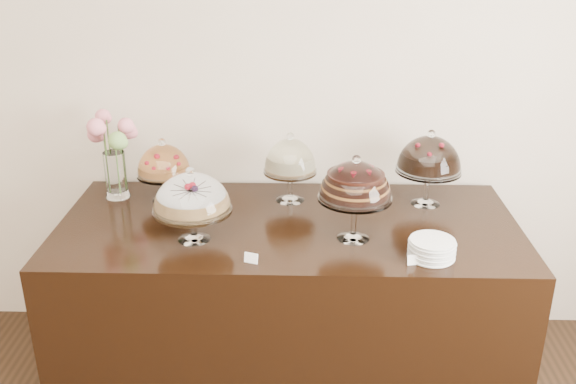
{
  "coord_description": "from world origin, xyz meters",
  "views": [
    {
      "loc": [
        0.15,
        -0.33,
        2.24
      ],
      "look_at": [
        0.08,
        2.4,
        1.08
      ],
      "focal_mm": 40.0,
      "sensor_mm": 36.0,
      "label": 1
    }
  ],
  "objects_px": {
    "display_counter": "(288,302)",
    "cake_stand_cheesecake": "(290,159)",
    "cake_stand_choco_layer": "(355,183)",
    "flower_vase": "(113,150)",
    "cake_stand_sugar_sponge": "(192,196)",
    "cake_stand_dark_choco": "(429,157)",
    "plate_stack": "(432,249)",
    "cake_stand_fruit_tart": "(163,163)"
  },
  "relations": [
    {
      "from": "display_counter",
      "to": "cake_stand_sugar_sponge",
      "type": "height_order",
      "value": "cake_stand_sugar_sponge"
    },
    {
      "from": "display_counter",
      "to": "cake_stand_choco_layer",
      "type": "relative_size",
      "value": 5.46
    },
    {
      "from": "cake_stand_choco_layer",
      "to": "plate_stack",
      "type": "bearing_deg",
      "value": -28.06
    },
    {
      "from": "display_counter",
      "to": "plate_stack",
      "type": "bearing_deg",
      "value": -27.9
    },
    {
      "from": "cake_stand_choco_layer",
      "to": "plate_stack",
      "type": "height_order",
      "value": "cake_stand_choco_layer"
    },
    {
      "from": "flower_vase",
      "to": "plate_stack",
      "type": "height_order",
      "value": "flower_vase"
    },
    {
      "from": "cake_stand_sugar_sponge",
      "to": "cake_stand_fruit_tart",
      "type": "bearing_deg",
      "value": 116.13
    },
    {
      "from": "flower_vase",
      "to": "plate_stack",
      "type": "xyz_separation_m",
      "value": [
        1.53,
        -0.62,
        -0.22
      ]
    },
    {
      "from": "display_counter",
      "to": "cake_stand_sugar_sponge",
      "type": "xyz_separation_m",
      "value": [
        -0.42,
        -0.18,
        0.66
      ]
    },
    {
      "from": "cake_stand_choco_layer",
      "to": "cake_stand_cheesecake",
      "type": "xyz_separation_m",
      "value": [
        -0.3,
        0.43,
        -0.05
      ]
    },
    {
      "from": "display_counter",
      "to": "cake_stand_dark_choco",
      "type": "bearing_deg",
      "value": 19.34
    },
    {
      "from": "cake_stand_sugar_sponge",
      "to": "cake_stand_choco_layer",
      "type": "xyz_separation_m",
      "value": [
        0.72,
        0.03,
        0.06
      ]
    },
    {
      "from": "cake_stand_cheesecake",
      "to": "cake_stand_sugar_sponge",
      "type": "bearing_deg",
      "value": -133.03
    },
    {
      "from": "display_counter",
      "to": "cake_stand_cheesecake",
      "type": "relative_size",
      "value": 6.02
    },
    {
      "from": "cake_stand_choco_layer",
      "to": "cake_stand_dark_choco",
      "type": "xyz_separation_m",
      "value": [
        0.4,
        0.4,
        -0.02
      ]
    },
    {
      "from": "cake_stand_sugar_sponge",
      "to": "cake_stand_fruit_tart",
      "type": "relative_size",
      "value": 1.07
    },
    {
      "from": "cake_stand_choco_layer",
      "to": "cake_stand_dark_choco",
      "type": "relative_size",
      "value": 1.02
    },
    {
      "from": "flower_vase",
      "to": "plate_stack",
      "type": "distance_m",
      "value": 1.66
    },
    {
      "from": "cake_stand_sugar_sponge",
      "to": "plate_stack",
      "type": "bearing_deg",
      "value": -7.9
    },
    {
      "from": "display_counter",
      "to": "cake_stand_dark_choco",
      "type": "relative_size",
      "value": 5.59
    },
    {
      "from": "cake_stand_dark_choco",
      "to": "flower_vase",
      "type": "height_order",
      "value": "flower_vase"
    },
    {
      "from": "cake_stand_choco_layer",
      "to": "cake_stand_fruit_tart",
      "type": "xyz_separation_m",
      "value": [
        -0.94,
        0.42,
        -0.07
      ]
    },
    {
      "from": "cake_stand_cheesecake",
      "to": "flower_vase",
      "type": "distance_m",
      "value": 0.91
    },
    {
      "from": "cake_stand_choco_layer",
      "to": "cake_stand_cheesecake",
      "type": "distance_m",
      "value": 0.52
    },
    {
      "from": "flower_vase",
      "to": "cake_stand_sugar_sponge",
      "type": "bearing_deg",
      "value": -44.73
    },
    {
      "from": "cake_stand_fruit_tart",
      "to": "plate_stack",
      "type": "xyz_separation_m",
      "value": [
        1.27,
        -0.59,
        -0.16
      ]
    },
    {
      "from": "cake_stand_choco_layer",
      "to": "flower_vase",
      "type": "distance_m",
      "value": 1.28
    },
    {
      "from": "cake_stand_sugar_sponge",
      "to": "cake_stand_cheesecake",
      "type": "xyz_separation_m",
      "value": [
        0.43,
        0.46,
        0.01
      ]
    },
    {
      "from": "display_counter",
      "to": "cake_stand_choco_layer",
      "type": "height_order",
      "value": "cake_stand_choco_layer"
    },
    {
      "from": "cake_stand_sugar_sponge",
      "to": "cake_stand_fruit_tart",
      "type": "xyz_separation_m",
      "value": [
        -0.22,
        0.45,
        -0.01
      ]
    },
    {
      "from": "cake_stand_choco_layer",
      "to": "flower_vase",
      "type": "xyz_separation_m",
      "value": [
        -1.2,
        0.45,
        -0.01
      ]
    },
    {
      "from": "cake_stand_fruit_tart",
      "to": "cake_stand_choco_layer",
      "type": "bearing_deg",
      "value": -23.95
    },
    {
      "from": "cake_stand_sugar_sponge",
      "to": "flower_vase",
      "type": "distance_m",
      "value": 0.68
    },
    {
      "from": "cake_stand_cheesecake",
      "to": "cake_stand_dark_choco",
      "type": "xyz_separation_m",
      "value": [
        0.69,
        -0.03,
        0.03
      ]
    },
    {
      "from": "cake_stand_sugar_sponge",
      "to": "flower_vase",
      "type": "height_order",
      "value": "flower_vase"
    },
    {
      "from": "cake_stand_cheesecake",
      "to": "flower_vase",
      "type": "bearing_deg",
      "value": 178.76
    },
    {
      "from": "display_counter",
      "to": "plate_stack",
      "type": "distance_m",
      "value": 0.86
    },
    {
      "from": "flower_vase",
      "to": "plate_stack",
      "type": "relative_size",
      "value": 2.26
    },
    {
      "from": "cake_stand_sugar_sponge",
      "to": "cake_stand_choco_layer",
      "type": "height_order",
      "value": "cake_stand_choco_layer"
    },
    {
      "from": "cake_stand_choco_layer",
      "to": "cake_stand_cheesecake",
      "type": "bearing_deg",
      "value": 124.78
    },
    {
      "from": "cake_stand_fruit_tart",
      "to": "flower_vase",
      "type": "xyz_separation_m",
      "value": [
        -0.26,
        0.03,
        0.06
      ]
    },
    {
      "from": "display_counter",
      "to": "cake_stand_cheesecake",
      "type": "distance_m",
      "value": 0.73
    }
  ]
}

